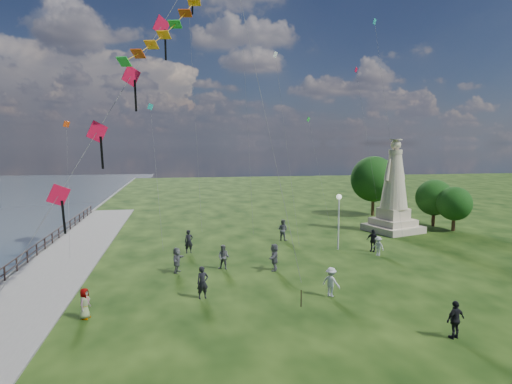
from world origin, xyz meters
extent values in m
cube|color=slate|center=(-16.50, 10.00, -0.20)|extent=(0.30, 160.00, 0.60)
cube|color=slate|center=(-14.00, 8.00, 0.05)|extent=(5.00, 60.00, 0.10)
cylinder|color=black|center=(-16.30, 10.00, 0.50)|extent=(0.11, 0.11, 1.00)
cylinder|color=black|center=(-16.30, 12.00, 0.50)|extent=(0.11, 0.11, 1.00)
cylinder|color=black|center=(-16.30, 14.00, 0.50)|extent=(0.11, 0.11, 1.00)
cylinder|color=black|center=(-16.30, 16.00, 0.50)|extent=(0.11, 0.11, 1.00)
cylinder|color=black|center=(-16.30, 18.00, 0.50)|extent=(0.11, 0.11, 1.00)
cylinder|color=black|center=(-16.30, 20.00, 0.50)|extent=(0.11, 0.11, 1.00)
cylinder|color=black|center=(-16.30, 22.00, 0.50)|extent=(0.11, 0.11, 1.00)
cylinder|color=black|center=(-16.30, 24.00, 0.50)|extent=(0.11, 0.11, 1.00)
cylinder|color=black|center=(-16.30, 26.00, 0.50)|extent=(0.11, 0.11, 1.00)
cylinder|color=black|center=(-16.30, 28.00, 0.50)|extent=(0.11, 0.11, 1.00)
cylinder|color=black|center=(-16.30, 30.00, 0.50)|extent=(0.11, 0.11, 1.00)
cylinder|color=black|center=(-16.30, 32.00, 0.50)|extent=(0.11, 0.11, 1.00)
cylinder|color=black|center=(-16.30, 34.00, 0.50)|extent=(0.11, 0.11, 1.00)
cylinder|color=black|center=(-16.30, 36.00, 0.50)|extent=(0.11, 0.11, 1.00)
cube|color=black|center=(-16.30, 10.00, 0.98)|extent=(0.06, 52.00, 0.06)
cube|color=black|center=(-16.30, 10.00, 0.55)|extent=(0.06, 52.00, 0.06)
cube|color=beige|center=(14.59, 20.00, 0.31)|extent=(5.48, 5.48, 0.62)
cube|color=beige|center=(14.59, 20.00, 0.93)|extent=(4.17, 4.17, 0.62)
cube|color=beige|center=(14.59, 20.00, 1.77)|extent=(2.87, 2.87, 1.04)
cylinder|color=beige|center=(14.59, 20.00, 7.69)|extent=(1.57, 1.57, 0.42)
sphere|color=beige|center=(14.59, 20.00, 8.33)|extent=(0.96, 0.96, 0.96)
cylinder|color=beige|center=(14.59, 20.00, 8.83)|extent=(1.14, 1.14, 0.10)
cylinder|color=silver|center=(6.81, 14.23, 2.07)|extent=(0.12, 0.12, 4.13)
sphere|color=white|center=(6.81, 14.23, 4.26)|extent=(0.41, 0.41, 0.41)
cylinder|color=#382314|center=(19.98, 21.74, 0.92)|extent=(0.36, 0.36, 1.84)
sphere|color=#15380F|center=(19.98, 21.74, 2.98)|extent=(3.67, 3.67, 3.67)
cylinder|color=#382314|center=(20.56, 19.27, 0.82)|extent=(0.36, 0.36, 1.65)
sphere|color=#15380F|center=(20.56, 19.27, 2.68)|extent=(3.30, 3.30, 3.30)
cylinder|color=#382314|center=(16.73, 28.98, 1.33)|extent=(0.36, 0.36, 2.67)
sphere|color=#15380F|center=(16.73, 28.98, 4.33)|extent=(5.33, 5.33, 5.33)
imported|color=black|center=(-4.49, 5.13, 0.89)|extent=(0.74, 0.59, 1.79)
imported|color=#595960|center=(-2.80, 10.37, 0.84)|extent=(0.95, 0.82, 1.68)
imported|color=silver|center=(2.56, 4.20, 0.82)|extent=(1.11, 1.16, 1.65)
imported|color=black|center=(6.11, -1.67, 0.84)|extent=(1.09, 0.74, 1.69)
imported|color=#595960|center=(-5.90, 10.20, 0.84)|extent=(1.15, 1.70, 1.69)
imported|color=black|center=(-5.02, 15.15, 0.91)|extent=(0.72, 0.53, 1.81)
imported|color=#595960|center=(3.19, 18.16, 0.94)|extent=(1.06, 1.00, 1.87)
imported|color=silver|center=(9.10, 11.88, 0.73)|extent=(0.92, 1.06, 1.47)
imported|color=black|center=(9.26, 13.12, 0.88)|extent=(1.07, 1.14, 1.77)
imported|color=#595960|center=(-10.27, 3.38, 0.76)|extent=(0.65, 0.84, 1.52)
imported|color=#595960|center=(0.52, 9.56, 0.91)|extent=(1.23, 1.83, 1.82)
cube|color=red|center=(-10.70, 1.52, 6.28)|extent=(0.87, 0.64, 1.03)
cube|color=black|center=(-10.52, 1.42, 5.33)|extent=(0.10, 0.28, 1.48)
cube|color=red|center=(-9.26, 2.82, 9.00)|extent=(0.87, 0.64, 1.03)
cube|color=black|center=(-9.08, 2.72, 8.05)|extent=(0.10, 0.28, 1.48)
cube|color=red|center=(-7.81, 4.11, 11.72)|extent=(0.87, 0.64, 1.03)
cube|color=black|center=(-7.63, 4.01, 10.77)|extent=(0.10, 0.28, 1.48)
cube|color=red|center=(-6.37, 5.41, 14.44)|extent=(0.87, 0.64, 1.03)
cube|color=black|center=(-6.19, 5.31, 13.49)|extent=(0.10, 0.28, 1.48)
cube|color=black|center=(-4.75, 6.60, 16.20)|extent=(0.10, 0.28, 1.48)
cylinder|color=black|center=(0.50, 3.00, 0.45)|extent=(0.06, 0.06, 0.90)
cube|color=#FFA715|center=(-4.73, 4.58, 15.45)|extent=(0.70, 0.68, 0.21)
cube|color=#CA3C0D|center=(-5.19, 3.94, 14.71)|extent=(0.69, 0.69, 0.23)
cube|color=green|center=(-5.68, 3.29, 14.00)|extent=(0.68, 0.69, 0.25)
cube|color=#FFA715|center=(-6.18, 2.65, 13.35)|extent=(0.66, 0.69, 0.27)
cube|color=#FFA715|center=(-6.70, 2.02, 12.76)|extent=(0.64, 0.68, 0.28)
cube|color=#CA3C0D|center=(-7.22, 1.40, 12.24)|extent=(0.62, 0.67, 0.30)
cube|color=green|center=(-7.74, 0.78, 11.78)|extent=(0.60, 0.66, 0.31)
cube|color=teal|center=(-8.01, 20.92, 11.64)|extent=(0.51, 0.39, 0.57)
cylinder|color=#595959|center=(-7.51, 18.42, 5.85)|extent=(1.02, 5.02, 11.60)
cube|color=silver|center=(3.02, 20.74, 16.38)|extent=(0.51, 0.39, 0.57)
cylinder|color=#595959|center=(3.52, 18.24, 8.22)|extent=(1.02, 5.02, 16.34)
cube|color=red|center=(13.19, 26.56, 16.31)|extent=(0.51, 0.39, 0.57)
cylinder|color=#595959|center=(13.69, 24.06, 8.18)|extent=(1.02, 5.02, 16.26)
cylinder|color=#595959|center=(-4.14, 25.15, 13.82)|extent=(1.02, 5.02, 27.55)
cube|color=green|center=(9.60, 31.94, 11.33)|extent=(0.51, 0.39, 0.57)
cylinder|color=#595959|center=(10.10, 29.44, 5.69)|extent=(1.02, 5.02, 11.29)
cube|color=#CA3C0D|center=(-14.62, 19.58, 10.04)|extent=(0.51, 0.39, 0.57)
cylinder|color=#595959|center=(-14.12, 17.08, 5.04)|extent=(1.02, 5.01, 9.99)
cylinder|color=#595959|center=(0.56, 23.41, 16.73)|extent=(1.02, 5.02, 33.36)
cube|color=teal|center=(13.05, 22.10, 20.07)|extent=(0.51, 0.39, 0.57)
cylinder|color=#595959|center=(13.55, 19.60, 10.06)|extent=(1.02, 5.02, 20.02)
camera|label=1|loc=(-5.57, -17.73, 8.48)|focal=30.00mm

